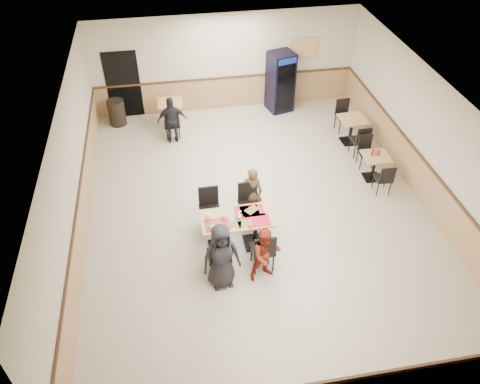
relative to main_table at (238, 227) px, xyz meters
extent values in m
plane|color=beige|center=(0.68, 1.08, -0.56)|extent=(10.00, 10.00, 0.00)
plane|color=silver|center=(0.68, 1.08, 2.44)|extent=(10.00, 10.00, 0.00)
plane|color=beige|center=(0.68, 6.08, 0.94)|extent=(8.00, 0.00, 8.00)
plane|color=beige|center=(0.68, -3.92, 0.94)|extent=(8.00, 0.00, 8.00)
plane|color=beige|center=(-3.32, 1.08, 0.94)|extent=(0.00, 10.00, 10.00)
plane|color=beige|center=(4.68, 1.08, 0.94)|extent=(0.00, 10.00, 10.00)
cube|color=tan|center=(0.68, 6.06, -0.06)|extent=(7.98, 0.03, 1.00)
cube|color=tan|center=(4.66, 1.08, -0.06)|extent=(0.03, 9.98, 1.00)
cube|color=#472B19|center=(0.68, 6.05, 0.47)|extent=(7.98, 0.04, 0.06)
cube|color=black|center=(-2.42, 6.06, 0.49)|extent=(1.00, 0.02, 2.10)
cube|color=orange|center=(3.08, 6.04, 1.24)|extent=(0.85, 0.02, 0.60)
cube|color=black|center=(-0.39, 0.00, -0.54)|extent=(0.51, 0.51, 0.04)
cylinder|color=black|center=(-0.39, 0.00, -0.13)|extent=(0.10, 0.10, 0.76)
cube|color=tan|center=(-0.39, 0.00, 0.26)|extent=(0.79, 0.79, 0.04)
cube|color=black|center=(0.39, 0.00, -0.54)|extent=(0.51, 0.51, 0.04)
cylinder|color=black|center=(0.39, 0.00, -0.13)|extent=(0.10, 0.10, 0.76)
cube|color=tan|center=(0.39, 0.00, 0.26)|extent=(0.79, 0.79, 0.04)
imported|color=black|center=(-0.49, -0.96, 0.21)|extent=(0.81, 0.58, 1.55)
imported|color=maroon|center=(0.40, -0.95, 0.09)|extent=(0.72, 0.61, 1.30)
imported|color=brown|center=(0.49, 0.96, 0.11)|extent=(0.55, 0.42, 1.34)
imported|color=black|center=(-1.11, 4.40, 0.14)|extent=(0.83, 0.38, 1.39)
cube|color=red|center=(0.33, 0.14, 0.29)|extent=(0.51, 0.38, 0.02)
cube|color=red|center=(-0.45, -0.14, 0.29)|extent=(0.51, 0.38, 0.02)
cube|color=red|center=(0.39, -0.16, 0.29)|extent=(0.51, 0.38, 0.02)
cube|color=red|center=(0.23, 0.16, 0.29)|extent=(0.51, 0.38, 0.02)
cylinder|color=white|center=(0.33, 0.17, 0.28)|extent=(0.26, 0.26, 0.01)
cube|color=#A68840|center=(0.33, 0.17, 0.30)|extent=(0.35, 0.32, 0.02)
cylinder|color=white|center=(-0.11, -0.20, 0.28)|extent=(0.26, 0.26, 0.01)
cube|color=#A68840|center=(-0.11, -0.20, 0.30)|extent=(0.33, 0.26, 0.02)
cylinder|color=white|center=(-0.50, -0.14, 0.28)|extent=(0.26, 0.26, 0.01)
cube|color=#A68840|center=(-0.50, -0.14, 0.30)|extent=(0.34, 0.28, 0.02)
cylinder|color=white|center=(0.11, -0.22, 0.28)|extent=(0.26, 0.26, 0.01)
cube|color=#A68840|center=(0.11, -0.22, 0.30)|extent=(0.31, 0.22, 0.02)
cylinder|color=white|center=(-0.33, -0.32, 0.34)|extent=(0.09, 0.09, 0.11)
cylinder|color=white|center=(-0.62, 0.10, 0.34)|extent=(0.09, 0.09, 0.11)
cylinder|color=white|center=(-0.56, -0.29, 0.34)|extent=(0.09, 0.09, 0.11)
cylinder|color=white|center=(-0.28, 0.05, 0.34)|extent=(0.09, 0.09, 0.11)
cylinder|color=white|center=(-0.34, -0.30, 0.34)|extent=(0.09, 0.09, 0.11)
cylinder|color=silver|center=(0.06, 0.06, 0.34)|extent=(0.07, 0.07, 0.12)
ellipsoid|color=silver|center=(0.02, -0.02, 0.34)|extent=(0.17, 0.17, 0.12)
cube|color=black|center=(3.84, 1.78, -0.54)|extent=(0.44, 0.44, 0.04)
cylinder|color=black|center=(3.84, 1.78, -0.20)|extent=(0.08, 0.08, 0.63)
cube|color=tan|center=(3.84, 1.78, 0.12)|extent=(0.68, 0.68, 0.04)
cube|color=black|center=(3.85, 3.49, -0.54)|extent=(0.49, 0.49, 0.04)
cylinder|color=black|center=(3.85, 3.49, -0.17)|extent=(0.09, 0.09, 0.70)
cube|color=tan|center=(3.85, 3.49, 0.19)|extent=(0.76, 0.76, 0.04)
cylinder|color=red|center=(3.74, 1.83, 0.24)|extent=(0.06, 0.06, 0.20)
cylinder|color=orange|center=(3.83, 1.83, 0.23)|extent=(0.06, 0.06, 0.17)
cylinder|color=red|center=(3.92, 1.83, 0.21)|extent=(0.05, 0.05, 0.14)
cube|color=black|center=(-1.11, 5.28, -0.54)|extent=(0.47, 0.47, 0.04)
cylinder|color=black|center=(-1.11, 5.28, -0.16)|extent=(0.09, 0.09, 0.70)
cube|color=tan|center=(-1.11, 5.28, 0.20)|extent=(0.73, 0.73, 0.04)
cube|color=black|center=(2.30, 5.68, 0.37)|extent=(0.86, 0.84, 1.86)
cube|color=black|center=(2.39, 5.34, 0.33)|extent=(0.56, 0.16, 1.47)
cube|color=#0D2694|center=(2.39, 5.33, 1.19)|extent=(0.57, 0.17, 0.18)
cylinder|color=black|center=(-2.71, 5.63, -0.17)|extent=(0.50, 0.50, 0.79)
camera|label=1|loc=(-1.19, -7.07, 6.99)|focal=35.00mm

